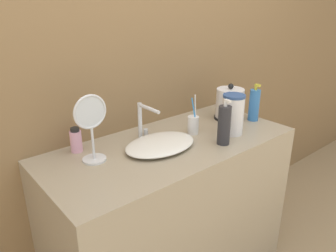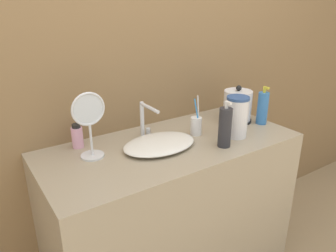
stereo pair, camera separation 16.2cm
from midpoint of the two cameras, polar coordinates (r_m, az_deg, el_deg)
wall_back at (r=1.81m, az=-8.70°, el=11.85°), size 6.00×0.04×2.60m
vanity_counter at (r=1.91m, az=-1.95°, el=-15.46°), size 1.33×0.60×0.90m
sink_basin at (r=1.62m, az=-4.22°, el=-3.22°), size 0.38×0.26×0.04m
faucet at (r=1.70m, az=-7.04°, el=1.23°), size 0.06×0.17×0.19m
electric_kettle at (r=2.00m, az=8.41°, el=3.64°), size 0.18×0.18×0.22m
toothbrush_cup at (r=1.77m, az=1.80°, el=0.24°), size 0.06×0.06×0.22m
lotion_bottle at (r=1.64m, az=6.98°, el=0.13°), size 0.06×0.06×0.24m
shampoo_bottle at (r=1.65m, az=-18.49°, el=-2.45°), size 0.06×0.06×0.12m
mouthwash_bottle at (r=2.00m, az=12.56°, el=3.57°), size 0.06×0.06×0.22m
vanity_mirror at (r=1.49m, az=-16.29°, el=0.15°), size 0.16×0.11×0.31m
water_pitcher at (r=1.77m, az=8.69°, el=1.97°), size 0.12×0.12×0.22m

